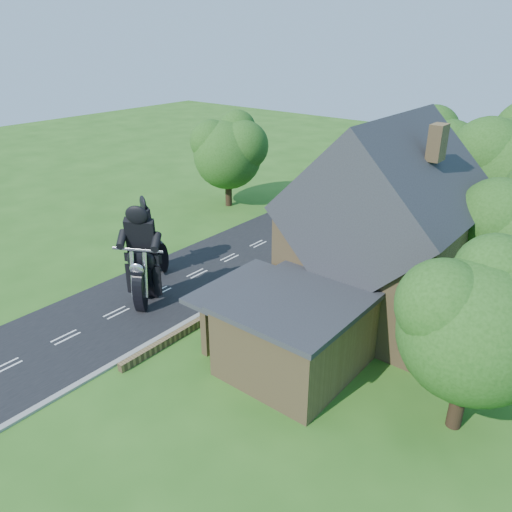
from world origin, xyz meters
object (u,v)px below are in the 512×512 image
Objects in this scene: house at (383,234)px; motorcycle_follow at (152,263)px; annex at (293,332)px; motorcycle_lead at (146,291)px; garden_wall at (272,279)px.

house is 13.96m from motorcycle_follow.
motorcycle_lead is at bearing -176.47° from annex.
house is 7.30m from annex.
motorcycle_lead is 1.15× the size of motorcycle_follow.
annex is 3.82× the size of motorcycle_lead.
garden_wall is 7.52m from house.
motorcycle_follow is at bearing -72.50° from motorcycle_lead.
house is 5.54× the size of motorcycle_lead.
motorcycle_lead is 3.82m from motorcycle_follow.
motorcycle_follow is at bearing 170.14° from annex.
annex reaches higher than garden_wall.
annex is at bearing -46.16° from garden_wall.
house is at bearing -135.34° from motorcycle_follow.
house is (6.19, 1.00, 4.14)m from garden_wall.
house is 6.35× the size of motorcycle_follow.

